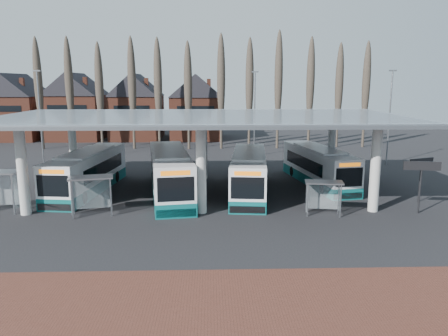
{
  "coord_description": "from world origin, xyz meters",
  "views": [
    {
      "loc": [
        0.61,
        -26.61,
        8.86
      ],
      "look_at": [
        1.7,
        7.0,
        2.26
      ],
      "focal_mm": 35.0,
      "sensor_mm": 36.0,
      "label": 1
    }
  ],
  "objects_px": {
    "bus_0": "(88,172)",
    "bus_1": "(170,174)",
    "shelter_2": "(323,190)",
    "shelter_1": "(91,187)",
    "bus_3": "(318,166)",
    "bus_2": "(249,174)"
  },
  "relations": [
    {
      "from": "shelter_1",
      "to": "bus_2",
      "type": "bearing_deg",
      "value": 13.72
    },
    {
      "from": "bus_0",
      "to": "bus_1",
      "type": "bearing_deg",
      "value": -4.23
    },
    {
      "from": "bus_0",
      "to": "bus_1",
      "type": "relative_size",
      "value": 0.93
    },
    {
      "from": "bus_0",
      "to": "bus_2",
      "type": "height_order",
      "value": "bus_2"
    },
    {
      "from": "bus_0",
      "to": "bus_2",
      "type": "relative_size",
      "value": 1.0
    },
    {
      "from": "bus_0",
      "to": "shelter_1",
      "type": "bearing_deg",
      "value": -66.0
    },
    {
      "from": "bus_1",
      "to": "shelter_1",
      "type": "distance_m",
      "value": 7.22
    },
    {
      "from": "bus_0",
      "to": "bus_1",
      "type": "height_order",
      "value": "bus_1"
    },
    {
      "from": "bus_0",
      "to": "shelter_1",
      "type": "distance_m",
      "value": 7.04
    },
    {
      "from": "bus_1",
      "to": "shelter_1",
      "type": "xyz_separation_m",
      "value": [
        -4.81,
        -5.37,
        0.24
      ]
    },
    {
      "from": "bus_0",
      "to": "bus_2",
      "type": "bearing_deg",
      "value": 2.37
    },
    {
      "from": "bus_3",
      "to": "shelter_1",
      "type": "height_order",
      "value": "bus_3"
    },
    {
      "from": "bus_2",
      "to": "bus_3",
      "type": "distance_m",
      "value": 7.2
    },
    {
      "from": "shelter_1",
      "to": "bus_3",
      "type": "bearing_deg",
      "value": 13.56
    },
    {
      "from": "bus_0",
      "to": "shelter_2",
      "type": "height_order",
      "value": "bus_0"
    },
    {
      "from": "shelter_1",
      "to": "shelter_2",
      "type": "height_order",
      "value": "shelter_1"
    },
    {
      "from": "bus_0",
      "to": "shelter_2",
      "type": "relative_size",
      "value": 4.63
    },
    {
      "from": "bus_3",
      "to": "shelter_2",
      "type": "relative_size",
      "value": 4.47
    },
    {
      "from": "bus_0",
      "to": "bus_3",
      "type": "relative_size",
      "value": 1.04
    },
    {
      "from": "shelter_1",
      "to": "shelter_2",
      "type": "distance_m",
      "value": 15.72
    },
    {
      "from": "bus_1",
      "to": "bus_3",
      "type": "bearing_deg",
      "value": 6.82
    },
    {
      "from": "shelter_2",
      "to": "bus_3",
      "type": "bearing_deg",
      "value": 86.99
    }
  ]
}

